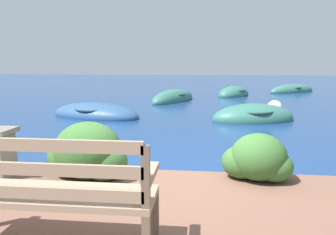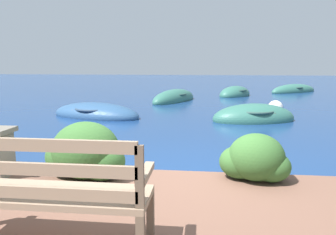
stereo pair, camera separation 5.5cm
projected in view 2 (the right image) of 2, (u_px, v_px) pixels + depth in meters
name	position (u px, v px, depth m)	size (l,w,h in m)	color
ground_plane	(175.00, 186.00, 4.48)	(80.00, 80.00, 0.00)	navy
park_bench	(47.00, 190.00, 2.50)	(1.58, 0.48, 0.93)	brown
hedge_clump_left	(85.00, 154.00, 4.12)	(1.06, 0.76, 0.72)	#38662D
hedge_clump_centre	(255.00, 160.00, 4.05)	(0.87, 0.62, 0.59)	#38662D
rowboat_nearest	(254.00, 118.00, 9.44)	(2.65, 1.78, 0.88)	#336B5B
rowboat_mid	(96.00, 115.00, 10.18)	(3.23, 2.10, 0.77)	#2D517A
rowboat_far	(174.00, 99.00, 14.27)	(2.21, 3.39, 0.90)	#336B5B
rowboat_outer	(235.00, 95.00, 16.41)	(2.21, 2.52, 0.88)	#336B5B
rowboat_distant	(294.00, 91.00, 18.47)	(3.26, 2.75, 0.81)	#336B5B
mooring_buoy	(275.00, 108.00, 11.49)	(0.58, 0.58, 0.53)	white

